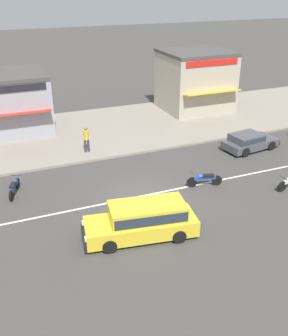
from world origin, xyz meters
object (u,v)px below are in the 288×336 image
(shopfront_far_kios, at_px, (15,102))
(shopfront_mid_block, at_px, (195,80))
(motorcycle_0, at_px, (204,179))
(hatchback_dark_grey_3, at_px, (249,141))
(pedestrian_near_clock, at_px, (86,137))
(minivan_yellow_5, at_px, (144,219))
(motorcycle_1, at_px, (14,187))

(shopfront_far_kios, bearing_deg, shopfront_mid_block, -1.23)
(motorcycle_0, bearing_deg, hatchback_dark_grey_3, 32.30)
(hatchback_dark_grey_3, distance_m, motorcycle_0, 6.22)
(shopfront_mid_block, bearing_deg, shopfront_far_kios, 178.77)
(pedestrian_near_clock, bearing_deg, minivan_yellow_5, -90.27)
(shopfront_far_kios, bearing_deg, motorcycle_1, -97.57)
(minivan_yellow_5, xyz_separation_m, motorcycle_0, (4.76, 3.00, -0.42))
(hatchback_dark_grey_3, xyz_separation_m, pedestrian_near_clock, (-9.97, 3.30, 0.55))
(minivan_yellow_5, distance_m, shopfront_mid_block, 18.84)
(motorcycle_1, bearing_deg, motorcycle_0, -17.33)
(shopfront_mid_block, bearing_deg, motorcycle_1, -149.31)
(motorcycle_0, bearing_deg, pedestrian_near_clock, 125.44)
(motorcycle_1, height_order, shopfront_far_kios, shopfront_far_kios)
(motorcycle_1, bearing_deg, shopfront_far_kios, 82.43)
(hatchback_dark_grey_3, relative_size, shopfront_far_kios, 0.67)
(hatchback_dark_grey_3, relative_size, shopfront_mid_block, 0.68)
(motorcycle_1, relative_size, shopfront_mid_block, 0.32)
(pedestrian_near_clock, bearing_deg, shopfront_far_kios, 120.80)
(hatchback_dark_grey_3, relative_size, minivan_yellow_5, 0.76)
(hatchback_dark_grey_3, distance_m, minivan_yellow_5, 11.85)
(motorcycle_1, distance_m, shopfront_far_kios, 9.87)
(minivan_yellow_5, bearing_deg, shopfront_mid_block, 54.54)
(motorcycle_0, bearing_deg, shopfront_mid_block, 63.50)
(motorcycle_0, xyz_separation_m, shopfront_far_kios, (-8.27, 12.60, 1.81))
(pedestrian_near_clock, bearing_deg, motorcycle_0, -54.56)
(minivan_yellow_5, bearing_deg, shopfront_far_kios, 102.70)
(shopfront_mid_block, bearing_deg, motorcycle_0, -116.50)
(motorcycle_1, distance_m, shopfront_mid_block, 18.36)
(minivan_yellow_5, bearing_deg, motorcycle_1, 128.72)
(hatchback_dark_grey_3, height_order, minivan_yellow_5, minivan_yellow_5)
(motorcycle_0, relative_size, shopfront_far_kios, 0.33)
(pedestrian_near_clock, height_order, shopfront_mid_block, shopfront_mid_block)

